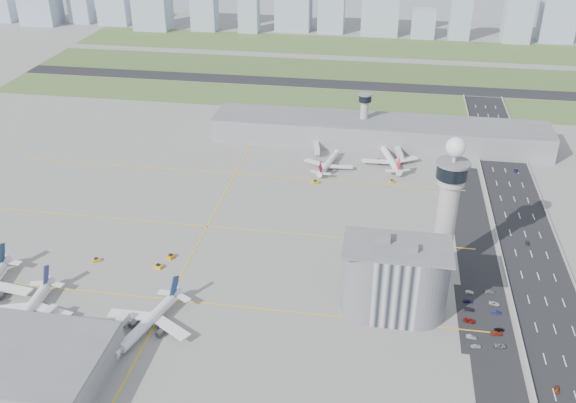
# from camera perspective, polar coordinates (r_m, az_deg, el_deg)

# --- Properties ---
(ground) EXTENTS (1000.00, 1000.00, 0.00)m
(ground) POSITION_cam_1_polar(r_m,az_deg,el_deg) (288.28, -1.12, -5.92)
(ground) COLOR gray
(grass_strip_0) EXTENTS (480.00, 50.00, 0.08)m
(grass_strip_0) POSITION_cam_1_polar(r_m,az_deg,el_deg) (490.86, 1.27, 9.17)
(grass_strip_0) COLOR #506831
(grass_strip_0) RESTS_ON ground
(grass_strip_1) EXTENTS (480.00, 60.00, 0.08)m
(grass_strip_1) POSITION_cam_1_polar(r_m,az_deg,el_deg) (561.55, 2.37, 11.67)
(grass_strip_1) COLOR #4E6B32
(grass_strip_1) RESTS_ON ground
(grass_strip_2) EXTENTS (480.00, 70.00, 0.08)m
(grass_strip_2) POSITION_cam_1_polar(r_m,az_deg,el_deg) (638.04, 3.29, 13.73)
(grass_strip_2) COLOR #4A632F
(grass_strip_2) RESTS_ON ground
(runway) EXTENTS (480.00, 22.00, 0.10)m
(runway) POSITION_cam_1_polar(r_m,az_deg,el_deg) (525.58, 1.84, 10.49)
(runway) COLOR black
(runway) RESTS_ON ground
(highway) EXTENTS (28.00, 500.00, 0.10)m
(highway) POSITION_cam_1_polar(r_m,az_deg,el_deg) (293.75, 21.75, -7.53)
(highway) COLOR black
(highway) RESTS_ON ground
(barrier_left) EXTENTS (0.60, 500.00, 1.20)m
(barrier_left) POSITION_cam_1_polar(r_m,az_deg,el_deg) (290.35, 19.07, -7.31)
(barrier_left) COLOR #9E9E99
(barrier_left) RESTS_ON ground
(landside_road) EXTENTS (18.00, 260.00, 0.08)m
(landside_road) POSITION_cam_1_polar(r_m,az_deg,el_deg) (280.67, 17.10, -8.46)
(landside_road) COLOR black
(landside_road) RESTS_ON ground
(parking_lot) EXTENTS (20.00, 44.00, 0.10)m
(parking_lot) POSITION_cam_1_polar(r_m,az_deg,el_deg) (270.87, 16.94, -9.95)
(parking_lot) COLOR black
(parking_lot) RESTS_ON ground
(taxiway_line_h_0) EXTENTS (260.00, 0.60, 0.01)m
(taxiway_line_h_0) POSITION_cam_1_polar(r_m,az_deg,el_deg) (274.01, -10.61, -8.57)
(taxiway_line_h_0) COLOR yellow
(taxiway_line_h_0) RESTS_ON ground
(taxiway_line_h_1) EXTENTS (260.00, 0.60, 0.01)m
(taxiway_line_h_1) POSITION_cam_1_polar(r_m,az_deg,el_deg) (321.10, -7.21, -2.22)
(taxiway_line_h_1) COLOR yellow
(taxiway_line_h_1) RESTS_ON ground
(taxiway_line_h_2) EXTENTS (260.00, 0.60, 0.01)m
(taxiway_line_h_2) POSITION_cam_1_polar(r_m,az_deg,el_deg) (371.92, -4.73, 2.45)
(taxiway_line_h_2) COLOR yellow
(taxiway_line_h_2) RESTS_ON ground
(taxiway_line_v) EXTENTS (0.60, 260.00, 0.01)m
(taxiway_line_v) POSITION_cam_1_polar(r_m,az_deg,el_deg) (321.10, -7.21, -2.22)
(taxiway_line_v) COLOR yellow
(taxiway_line_v) RESTS_ON ground
(control_tower) EXTENTS (14.00, 14.00, 64.50)m
(control_tower) POSITION_cam_1_polar(r_m,az_deg,el_deg) (274.94, 14.05, -0.14)
(control_tower) COLOR #ADAAA5
(control_tower) RESTS_ON ground
(secondary_tower) EXTENTS (8.60, 8.60, 31.90)m
(secondary_tower) POSITION_cam_1_polar(r_m,az_deg,el_deg) (410.06, 6.79, 7.76)
(secondary_tower) COLOR #ADAAA5
(secondary_tower) RESTS_ON ground
(admin_building) EXTENTS (42.00, 24.00, 33.50)m
(admin_building) POSITION_cam_1_polar(r_m,az_deg,el_deg) (258.31, 9.47, -6.82)
(admin_building) COLOR #B2B2B7
(admin_building) RESTS_ON ground
(terminal_pier) EXTENTS (210.00, 32.00, 15.80)m
(terminal_pier) POSITION_cam_1_polar(r_m,az_deg,el_deg) (411.97, 8.08, 6.14)
(terminal_pier) COLOR gray
(terminal_pier) RESTS_ON ground
(airplane_near_b) EXTENTS (38.46, 44.43, 11.87)m
(airplane_near_b) POSITION_cam_1_polar(r_m,az_deg,el_deg) (276.41, -22.21, -8.60)
(airplane_near_b) COLOR white
(airplane_near_b) RESTS_ON ground
(airplane_near_c) EXTENTS (47.50, 52.08, 12.25)m
(airplane_near_c) POSITION_cam_1_polar(r_m,az_deg,el_deg) (256.49, -12.43, -10.00)
(airplane_near_c) COLOR white
(airplane_near_c) RESTS_ON ground
(airplane_far_a) EXTENTS (36.62, 40.75, 9.91)m
(airplane_far_a) POSITION_cam_1_polar(r_m,az_deg,el_deg) (377.62, 3.64, 3.75)
(airplane_far_a) COLOR white
(airplane_far_a) RESTS_ON ground
(airplane_far_b) EXTENTS (44.81, 48.99, 11.45)m
(airplane_far_b) POSITION_cam_1_polar(r_m,az_deg,el_deg) (386.14, 9.06, 4.14)
(airplane_far_b) COLOR white
(airplane_far_b) RESTS_ON ground
(jet_bridge_near_1) EXTENTS (5.39, 14.31, 5.70)m
(jet_bridge_near_1) POSITION_cam_1_polar(r_m,az_deg,el_deg) (267.47, -21.73, -10.70)
(jet_bridge_near_1) COLOR silver
(jet_bridge_near_1) RESTS_ON ground
(jet_bridge_near_2) EXTENTS (5.39, 14.31, 5.70)m
(jet_bridge_near_2) POSITION_cam_1_polar(r_m,az_deg,el_deg) (254.65, -15.76, -11.78)
(jet_bridge_near_2) COLOR silver
(jet_bridge_near_2) RESTS_ON ground
(jet_bridge_far_0) EXTENTS (5.39, 14.31, 5.70)m
(jet_bridge_far_0) POSITION_cam_1_polar(r_m,az_deg,el_deg) (401.35, 2.51, 5.01)
(jet_bridge_far_0) COLOR silver
(jet_bridge_far_0) RESTS_ON ground
(jet_bridge_far_1) EXTENTS (5.39, 14.31, 5.70)m
(jet_bridge_far_1) POSITION_cam_1_polar(r_m,az_deg,el_deg) (399.28, 9.67, 4.48)
(jet_bridge_far_1) COLOR silver
(jet_bridge_far_1) RESTS_ON ground
(tug_0) EXTENTS (3.87, 3.47, 1.87)m
(tug_0) POSITION_cam_1_polar(r_m,az_deg,el_deg) (282.78, -22.37, -8.98)
(tug_0) COLOR #FAA604
(tug_0) RESTS_ON ground
(tug_1) EXTENTS (3.91, 3.69, 1.87)m
(tug_1) POSITION_cam_1_polar(r_m,az_deg,el_deg) (304.64, -16.69, -4.98)
(tug_1) COLOR orange
(tug_1) RESTS_ON ground
(tug_2) EXTENTS (4.07, 3.33, 2.05)m
(tug_2) POSITION_cam_1_polar(r_m,az_deg,el_deg) (293.33, -11.46, -5.65)
(tug_2) COLOR gold
(tug_2) RESTS_ON ground
(tug_3) EXTENTS (3.43, 4.12, 2.05)m
(tug_3) POSITION_cam_1_polar(r_m,az_deg,el_deg) (299.00, -10.38, -4.81)
(tug_3) COLOR orange
(tug_3) RESTS_ON ground
(tug_4) EXTENTS (4.31, 3.88, 2.07)m
(tug_4) POSITION_cam_1_polar(r_m,az_deg,el_deg) (359.67, 2.43, 1.75)
(tug_4) COLOR #D8B609
(tug_4) RESTS_ON ground
(tug_5) EXTENTS (3.06, 3.47, 1.68)m
(tug_5) POSITION_cam_1_polar(r_m,az_deg,el_deg) (365.41, 9.20, 1.81)
(tug_5) COLOR gold
(tug_5) RESTS_ON ground
(car_lot_0) EXTENTS (3.92, 2.08, 1.27)m
(car_lot_0) POSITION_cam_1_polar(r_m,az_deg,el_deg) (256.25, 16.36, -12.23)
(car_lot_0) COLOR silver
(car_lot_0) RESTS_ON ground
(car_lot_1) EXTENTS (4.06, 1.76, 1.30)m
(car_lot_1) POSITION_cam_1_polar(r_m,az_deg,el_deg) (259.96, 15.99, -11.48)
(car_lot_1) COLOR gray
(car_lot_1) RESTS_ON ground
(car_lot_2) EXTENTS (4.83, 2.73, 1.27)m
(car_lot_2) POSITION_cam_1_polar(r_m,az_deg,el_deg) (267.57, 15.82, -10.15)
(car_lot_2) COLOR maroon
(car_lot_2) RESTS_ON ground
(car_lot_3) EXTENTS (4.32, 2.11, 1.21)m
(car_lot_3) POSITION_cam_1_polar(r_m,az_deg,el_deg) (273.54, 15.81, -9.19)
(car_lot_3) COLOR black
(car_lot_3) RESTS_ON ground
(car_lot_4) EXTENTS (3.78, 1.63, 1.27)m
(car_lot_4) POSITION_cam_1_polar(r_m,az_deg,el_deg) (277.73, 15.71, -8.52)
(car_lot_4) COLOR #1B184E
(car_lot_4) RESTS_ON ground
(car_lot_5) EXTENTS (3.41, 1.43, 1.10)m
(car_lot_5) POSITION_cam_1_polar(r_m,az_deg,el_deg) (283.15, 15.84, -7.76)
(car_lot_5) COLOR silver
(car_lot_5) RESTS_ON ground
(car_lot_6) EXTENTS (4.46, 2.33, 1.20)m
(car_lot_6) POSITION_cam_1_polar(r_m,az_deg,el_deg) (259.15, 18.36, -12.07)
(car_lot_6) COLOR slate
(car_lot_6) RESTS_ON ground
(car_lot_7) EXTENTS (4.63, 2.11, 1.31)m
(car_lot_7) POSITION_cam_1_polar(r_m,az_deg,el_deg) (264.41, 18.07, -11.07)
(car_lot_7) COLOR maroon
(car_lot_7) RESTS_ON ground
(car_lot_8) EXTENTS (3.90, 2.03, 1.27)m
(car_lot_8) POSITION_cam_1_polar(r_m,az_deg,el_deg) (266.54, 18.27, -10.75)
(car_lot_8) COLOR black
(car_lot_8) RESTS_ON ground
(car_lot_9) EXTENTS (3.81, 1.67, 1.22)m
(car_lot_9) POSITION_cam_1_polar(r_m,az_deg,el_deg) (274.97, 18.02, -9.35)
(car_lot_9) COLOR navy
(car_lot_9) RESTS_ON ground
(car_lot_10) EXTENTS (4.74, 2.70, 1.25)m
(car_lot_10) POSITION_cam_1_polar(r_m,az_deg,el_deg) (279.53, 17.88, -8.62)
(car_lot_10) COLOR #BDBCC1
(car_lot_10) RESTS_ON ground
(car_lot_11) EXTENTS (4.20, 1.74, 1.21)m
(car_lot_11) POSITION_cam_1_polar(r_m,az_deg,el_deg) (285.86, 17.54, -7.65)
(car_lot_11) COLOR slate
(car_lot_11) RESTS_ON ground
(car_hw_0) EXTENTS (1.91, 3.64, 1.18)m
(car_hw_0) POSITION_cam_1_polar(r_m,az_deg,el_deg) (248.21, 22.79, -15.17)
(car_hw_0) COLOR #953310
(car_hw_0) RESTS_ON ground
(car_hw_1) EXTENTS (1.21, 3.31, 1.08)m
(car_hw_1) POSITION_cam_1_polar(r_m,az_deg,el_deg) (325.00, 20.51, -3.48)
(car_hw_1) COLOR black
(car_hw_1) RESTS_ON ground
(car_hw_2) EXTENTS (1.97, 4.02, 1.10)m
(car_hw_2) POSITION_cam_1_polar(r_m,az_deg,el_deg) (396.48, 19.63, 2.60)
(car_hw_2) COLOR navy
(car_hw_2) RESTS_ON ground
(car_hw_4) EXTENTS (1.44, 3.40, 1.15)m
(car_hw_4) POSITION_cam_1_polar(r_m,az_deg,el_deg) (448.55, 16.98, 6.05)
(car_hw_4) COLOR gray
(car_hw_4) RESTS_ON ground
(skyline_bldg_0) EXTENTS (24.05, 19.24, 26.50)m
(skyline_bldg_0) POSITION_cam_1_polar(r_m,az_deg,el_deg) (793.32, -23.98, 15.36)
(skyline_bldg_0) COLOR #9EADC1
(skyline_bldg_0) RESTS_ON ground
(skyline_bldg_2) EXTENTS (22.81, 18.25, 26.79)m
(skyline_bldg_2) POSITION_cam_1_polar(r_m,az_deg,el_deg) (758.33, -17.90, 15.89)
(skyline_bldg_2) COLOR #9EADC1
(skyline_bldg_2) RESTS_ON ground
(skyline_bldg_3) EXTENTS (32.30, 25.84, 36.93)m
(skyline_bldg_3) POSITION_cam_1_polar(r_m,az_deg,el_deg) (742.12, -15.13, 16.42)
(skyline_bldg_3) COLOR #9EADC1
(skyline_bldg_3) RESTS_ON ground
(skyline_bldg_6) EXTENTS (20.04, 16.03, 45.20)m
(skyline_bldg_6) POSITION_cam_1_polar(r_m,az_deg,el_deg) (682.30, -3.51, 16.65)
(skyline_bldg_6) COLOR #9EADC1
(skyline_bldg_6) RESTS_ON ground
(skyline_bldg_9) EXTENTS (36.96, 29.57, 62.11)m
(skyline_bldg_9) POSITION_cam_1_polar(r_m,az_deg,el_deg) (678.97, 8.29, 17.09)
(skyline_bldg_9) COLOR #9EADC1
(skyline_bldg_9) RESTS_ON ground
(skyline_bldg_10) EXTENTS (23.01, 18.41, 27.75)m
(skyline_bldg_10) POSITION_cam_1_polar(r_m,az_deg,el_deg) (674.62, 11.93, 15.22)
(skyline_bldg_10) COLOR #9EADC1
(skyline_bldg_10) RESTS_ON ground
(skyline_bldg_11) EXTENTS (20.22, 16.18, 38.97)m
(skyline_bldg_11) POSITION_cam_1_polar(r_m,az_deg,el_deg) (675.52, 15.05, 15.38)
(skyline_bldg_11) COLOR #9EADC1
(skyline_bldg_11) RESTS_ON ground
(skyline_bldg_12) EXTENTS (26.14, 20.92, 46.89)m
(skyline_bldg_12) POSITION_cam_1_polar(r_m,az_deg,el_deg) (679.99, 19.77, 15.13)
(skyline_bldg_12) COLOR #9EADC1
(skyline_bldg_12) RESTS_ON ground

